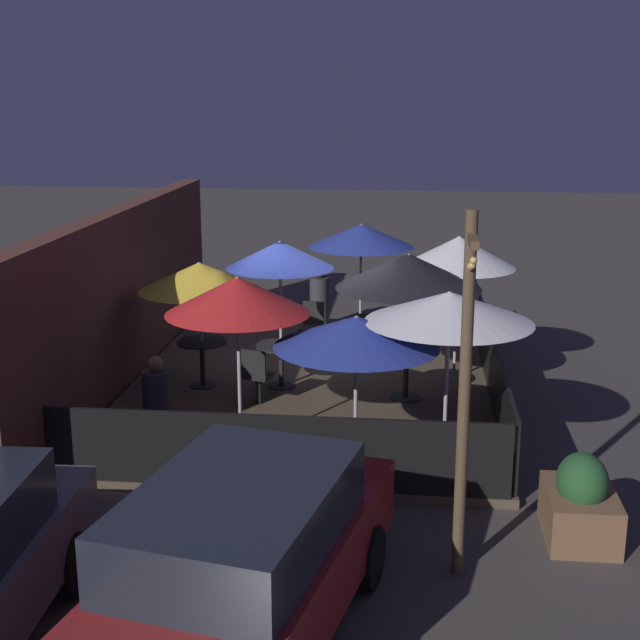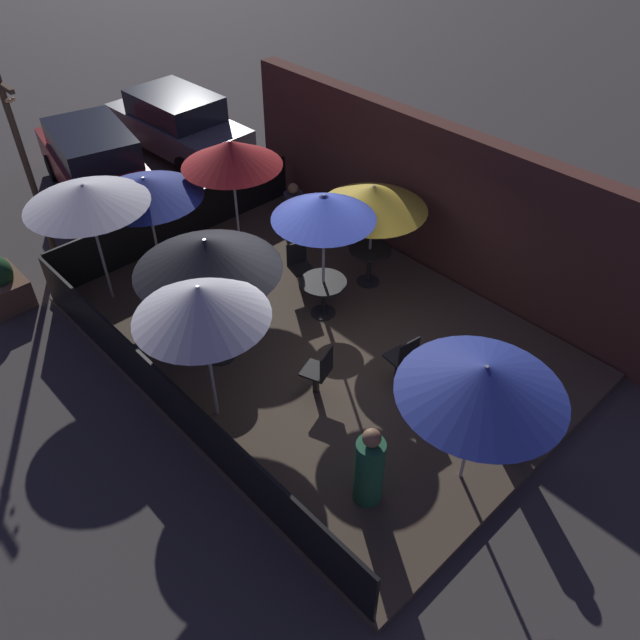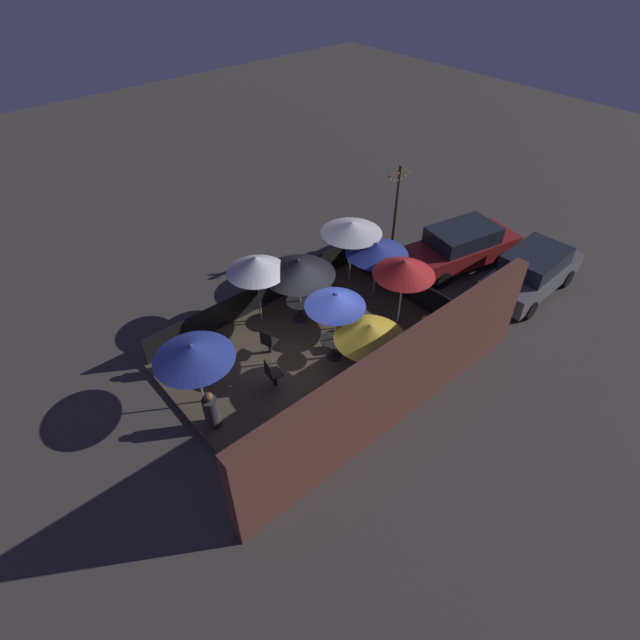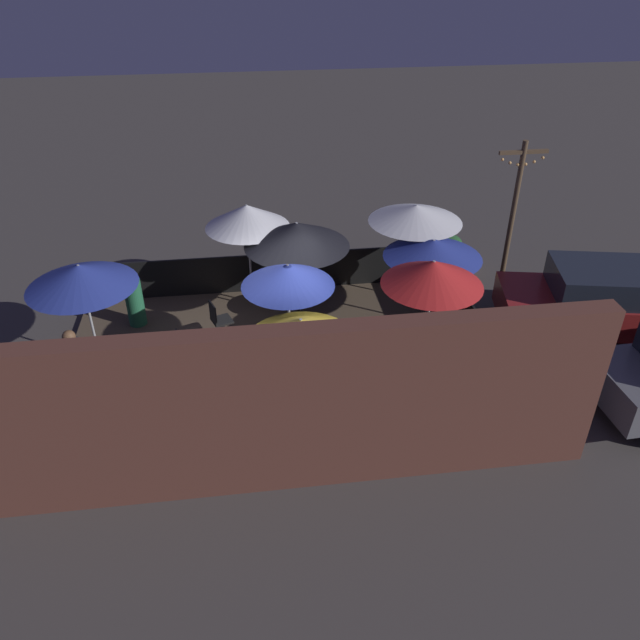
% 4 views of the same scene
% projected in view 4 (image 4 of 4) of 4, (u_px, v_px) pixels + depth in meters
% --- Properties ---
extents(ground_plane, '(60.00, 60.00, 0.00)m').
position_uv_depth(ground_plane, '(273.00, 364.00, 12.85)').
color(ground_plane, '#423D3A').
extents(patio_deck, '(8.38, 5.94, 0.12)m').
position_uv_depth(patio_deck, '(273.00, 362.00, 12.82)').
color(patio_deck, brown).
rests_on(patio_deck, ground_plane).
extents(building_wall, '(9.98, 0.36, 2.96)m').
position_uv_depth(building_wall, '(284.00, 412.00, 9.38)').
color(building_wall, brown).
rests_on(building_wall, ground_plane).
extents(fence_front, '(8.18, 0.05, 0.95)m').
position_uv_depth(fence_front, '(264.00, 272.00, 14.97)').
color(fence_front, black).
rests_on(fence_front, patio_deck).
extents(fence_side_left, '(0.05, 5.74, 0.95)m').
position_uv_depth(fence_side_left, '(471.00, 326.00, 12.99)').
color(fence_side_left, black).
rests_on(fence_side_left, patio_deck).
extents(patio_umbrella_0, '(1.72, 1.72, 2.42)m').
position_uv_depth(patio_umbrella_0, '(288.00, 275.00, 11.25)').
color(patio_umbrella_0, '#B2B2B7').
rests_on(patio_umbrella_0, patio_deck).
extents(patio_umbrella_1, '(2.25, 2.25, 2.32)m').
position_uv_depth(patio_umbrella_1, '(297.00, 234.00, 13.07)').
color(patio_umbrella_1, '#B2B2B7').
rests_on(patio_umbrella_1, patio_deck).
extents(patio_umbrella_2, '(1.96, 1.96, 2.07)m').
position_uv_depth(patio_umbrella_2, '(301.00, 331.00, 10.38)').
color(patio_umbrella_2, '#B2B2B7').
rests_on(patio_umbrella_2, patio_deck).
extents(patio_umbrella_3, '(1.86, 1.86, 2.44)m').
position_uv_depth(patio_umbrella_3, '(247.00, 216.00, 13.55)').
color(patio_umbrella_3, '#B2B2B7').
rests_on(patio_umbrella_3, patio_deck).
extents(patio_umbrella_4, '(2.09, 2.09, 2.35)m').
position_uv_depth(patio_umbrella_4, '(416.00, 214.00, 13.75)').
color(patio_umbrella_4, '#B2B2B7').
rests_on(patio_umbrella_4, patio_deck).
extents(patio_umbrella_5, '(1.91, 1.91, 2.39)m').
position_uv_depth(patio_umbrella_5, '(433.00, 273.00, 11.44)').
color(patio_umbrella_5, '#B2B2B7').
rests_on(patio_umbrella_5, patio_deck).
extents(patio_umbrella_6, '(2.08, 2.08, 2.03)m').
position_uv_depth(patio_umbrella_6, '(433.00, 249.00, 12.99)').
color(patio_umbrella_6, '#B2B2B7').
rests_on(patio_umbrella_6, patio_deck).
extents(patio_umbrella_7, '(2.12, 2.12, 2.13)m').
position_uv_depth(patio_umbrella_7, '(80.00, 276.00, 11.86)').
color(patio_umbrella_7, '#B2B2B7').
rests_on(patio_umbrella_7, patio_deck).
extents(dining_table_0, '(0.83, 0.83, 0.71)m').
position_uv_depth(dining_table_0, '(290.00, 349.00, 12.13)').
color(dining_table_0, black).
rests_on(dining_table_0, patio_deck).
extents(dining_table_1, '(0.92, 0.92, 0.74)m').
position_uv_depth(dining_table_1, '(298.00, 294.00, 13.86)').
color(dining_table_1, black).
rests_on(dining_table_1, patio_deck).
extents(dining_table_2, '(0.81, 0.81, 0.76)m').
position_uv_depth(dining_table_2, '(302.00, 389.00, 11.04)').
color(dining_table_2, black).
rests_on(dining_table_2, patio_deck).
extents(patio_chair_0, '(0.49, 0.49, 0.91)m').
position_uv_depth(patio_chair_0, '(338.00, 356.00, 12.07)').
color(patio_chair_0, black).
rests_on(patio_chair_0, patio_deck).
extents(patio_chair_1, '(0.45, 0.45, 0.92)m').
position_uv_depth(patio_chair_1, '(182.00, 352.00, 12.16)').
color(patio_chair_1, black).
rests_on(patio_chair_1, patio_deck).
extents(patio_chair_2, '(0.51, 0.51, 0.90)m').
position_uv_depth(patio_chair_2, '(219.00, 319.00, 13.18)').
color(patio_chair_2, black).
rests_on(patio_chair_2, patio_deck).
extents(patron_0, '(0.56, 0.56, 1.19)m').
position_uv_depth(patron_0, '(428.00, 385.00, 11.25)').
color(patron_0, '#333338').
rests_on(patron_0, patio_deck).
extents(patron_1, '(0.50, 0.50, 1.22)m').
position_uv_depth(patron_1, '(75.00, 361.00, 11.85)').
color(patron_1, '#333338').
rests_on(patron_1, patio_deck).
extents(patron_2, '(0.42, 0.42, 1.34)m').
position_uv_depth(patron_2, '(134.00, 300.00, 13.62)').
color(patron_2, '#236642').
rests_on(patron_2, patio_deck).
extents(planter_box, '(1.09, 0.76, 1.00)m').
position_uv_depth(planter_box, '(448.00, 255.00, 16.13)').
color(planter_box, brown).
rests_on(planter_box, ground_plane).
extents(light_post, '(1.10, 0.12, 3.78)m').
position_uv_depth(light_post, '(513.00, 213.00, 14.16)').
color(light_post, brown).
rests_on(light_post, ground_plane).
extents(parked_car_0, '(4.78, 2.59, 1.62)m').
position_uv_depth(parked_car_0, '(608.00, 301.00, 13.37)').
color(parked_car_0, maroon).
rests_on(parked_car_0, ground_plane).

